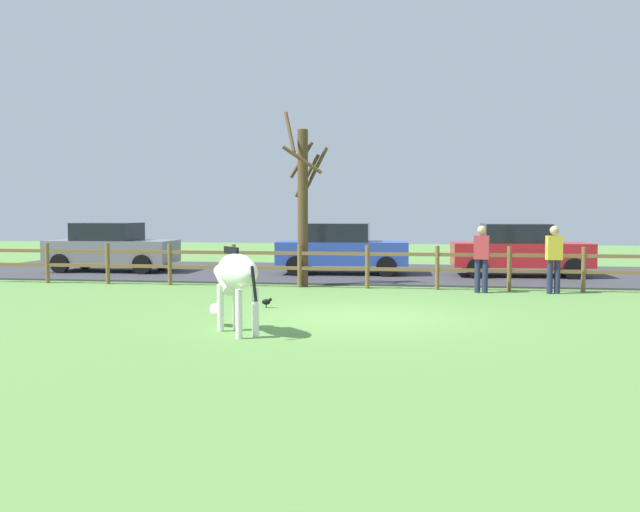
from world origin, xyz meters
TOP-DOWN VIEW (x-y plane):
  - ground_plane at (0.00, 0.00)m, footprint 60.00×60.00m
  - parking_asphalt at (0.00, 9.30)m, footprint 28.00×7.40m
  - paddock_fence at (-0.35, 5.00)m, footprint 21.41×0.11m
  - bare_tree at (-2.08, 5.24)m, footprint 1.22×1.29m
  - zebra at (-1.83, -2.17)m, footprint 1.37×1.62m
  - crow_on_grass at (-2.05, 0.97)m, footprint 0.21×0.10m
  - parked_car_red at (3.83, 8.69)m, footprint 4.10×2.08m
  - parked_car_blue at (-1.49, 8.65)m, footprint 4.09×2.07m
  - parked_car_grey at (-8.93, 8.36)m, footprint 4.02×1.92m
  - visitor_left_of_tree at (4.19, 4.53)m, footprint 0.39×0.28m
  - visitor_right_of_tree at (2.48, 4.46)m, footprint 0.39×0.27m

SIDE VIEW (x-z plane):
  - ground_plane at x=0.00m, z-range 0.00..0.00m
  - parking_asphalt at x=0.00m, z-range 0.00..0.05m
  - crow_on_grass at x=-2.05m, z-range 0.02..0.23m
  - paddock_fence at x=-0.35m, z-range 0.08..1.19m
  - parked_car_red at x=3.83m, z-range 0.06..1.62m
  - parked_car_blue at x=-1.49m, z-range 0.06..1.62m
  - parked_car_grey at x=-8.93m, z-range 0.06..1.62m
  - visitor_left_of_tree at x=4.19m, z-range 0.09..1.73m
  - visitor_right_of_tree at x=2.48m, z-range 0.09..1.73m
  - zebra at x=-1.83m, z-range 0.22..1.63m
  - bare_tree at x=-2.08m, z-range -0.04..4.56m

